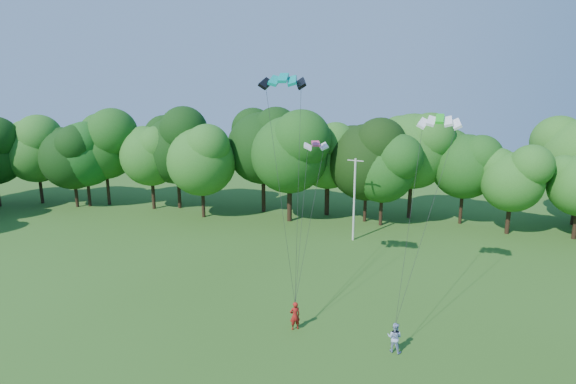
# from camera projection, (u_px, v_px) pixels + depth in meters

# --- Properties ---
(utility_pole) EXTENTS (1.59, 0.70, 8.38)m
(utility_pole) POSITION_uv_depth(u_px,v_px,m) (354.00, 199.00, 44.85)
(utility_pole) COLOR beige
(utility_pole) RESTS_ON ground
(kite_flyer_left) EXTENTS (0.81, 0.72, 1.86)m
(kite_flyer_left) POSITION_uv_depth(u_px,v_px,m) (295.00, 316.00, 28.40)
(kite_flyer_left) COLOR maroon
(kite_flyer_left) RESTS_ON ground
(kite_flyer_right) EXTENTS (1.05, 0.93, 1.80)m
(kite_flyer_right) POSITION_uv_depth(u_px,v_px,m) (395.00, 337.00, 25.95)
(kite_flyer_right) COLOR #9CACD8
(kite_flyer_right) RESTS_ON ground
(kite_teal) EXTENTS (2.93, 1.34, 0.68)m
(kite_teal) POSITION_uv_depth(u_px,v_px,m) (283.00, 78.00, 28.86)
(kite_teal) COLOR #049489
(kite_teal) RESTS_ON ground
(kite_green) EXTENTS (2.83, 1.65, 0.63)m
(kite_green) POSITION_uv_depth(u_px,v_px,m) (440.00, 119.00, 29.67)
(kite_green) COLOR green
(kite_green) RESTS_ON ground
(kite_pink) EXTENTS (1.99, 1.29, 0.39)m
(kite_pink) POSITION_uv_depth(u_px,v_px,m) (316.00, 144.00, 34.17)
(kite_pink) COLOR #D13A6D
(kite_pink) RESTS_ON ground
(tree_back_west) EXTENTS (9.05, 9.05, 13.17)m
(tree_back_west) POSITION_uv_depth(u_px,v_px,m) (84.00, 144.00, 57.47)
(tree_back_west) COLOR #392416
(tree_back_west) RESTS_ON ground
(tree_back_center) EXTENTS (9.56, 9.56, 13.90)m
(tree_back_center) POSITION_uv_depth(u_px,v_px,m) (367.00, 147.00, 50.42)
(tree_back_center) COLOR black
(tree_back_center) RESTS_ON ground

